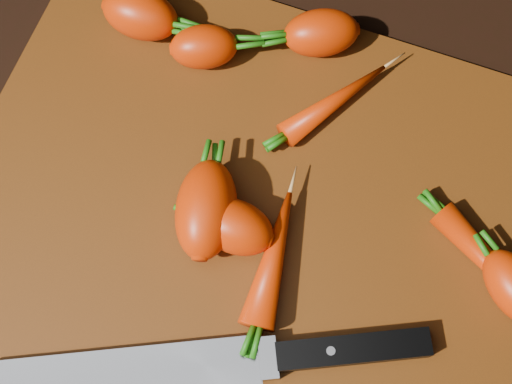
% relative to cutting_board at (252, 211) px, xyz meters
% --- Properties ---
extents(ground, '(2.00, 2.00, 0.01)m').
position_rel_cutting_board_xyz_m(ground, '(0.00, 0.00, -0.01)').
color(ground, black).
extents(cutting_board, '(0.50, 0.40, 0.01)m').
position_rel_cutting_board_xyz_m(cutting_board, '(0.00, 0.00, 0.00)').
color(cutting_board, '#73360B').
rests_on(cutting_board, ground).
extents(carrot_0, '(0.07, 0.05, 0.05)m').
position_rel_cutting_board_xyz_m(carrot_0, '(-0.16, 0.13, 0.03)').
color(carrot_0, '#F13100').
rests_on(carrot_0, cutting_board).
extents(carrot_1, '(0.07, 0.05, 0.04)m').
position_rel_cutting_board_xyz_m(carrot_1, '(-0.01, -0.03, 0.03)').
color(carrot_1, '#F13100').
rests_on(carrot_1, cutting_board).
extents(carrot_2, '(0.07, 0.09, 0.05)m').
position_rel_cutting_board_xyz_m(carrot_2, '(-0.03, -0.02, 0.03)').
color(carrot_2, '#F13100').
rests_on(carrot_2, cutting_board).
extents(carrot_3, '(0.08, 0.07, 0.04)m').
position_rel_cutting_board_xyz_m(carrot_3, '(0.00, 0.17, 0.03)').
color(carrot_3, '#F13100').
rests_on(carrot_3, cutting_board).
extents(carrot_4, '(0.07, 0.06, 0.04)m').
position_rel_cutting_board_xyz_m(carrot_4, '(-0.09, 0.12, 0.03)').
color(carrot_4, '#F13100').
rests_on(carrot_4, cutting_board).
extents(carrot_6, '(0.08, 0.11, 0.02)m').
position_rel_cutting_board_xyz_m(carrot_6, '(0.04, 0.12, 0.02)').
color(carrot_6, '#F13100').
rests_on(carrot_6, cutting_board).
extents(carrot_7, '(0.13, 0.09, 0.02)m').
position_rel_cutting_board_xyz_m(carrot_7, '(0.21, 0.01, 0.02)').
color(carrot_7, '#F13100').
rests_on(carrot_7, cutting_board).
extents(carrot_8, '(0.04, 0.12, 0.03)m').
position_rel_cutting_board_xyz_m(carrot_8, '(0.03, -0.04, 0.02)').
color(carrot_8, '#F13100').
rests_on(carrot_8, cutting_board).
extents(knife, '(0.32, 0.18, 0.02)m').
position_rel_cutting_board_xyz_m(knife, '(-0.03, -0.15, 0.01)').
color(knife, gray).
rests_on(knife, cutting_board).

